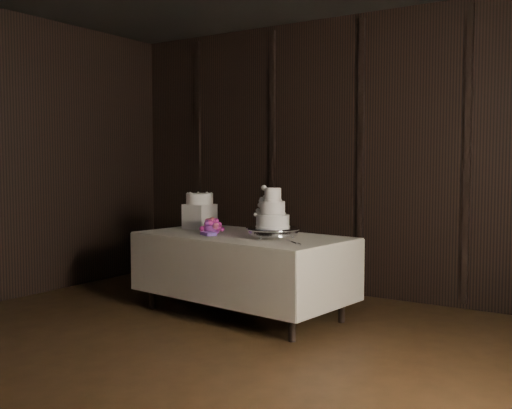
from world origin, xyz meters
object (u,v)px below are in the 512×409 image
(display_table, at_px, (243,271))
(box_pedestal, at_px, (200,216))
(bouquet, at_px, (212,227))
(wedding_cake, at_px, (269,212))
(cake_stand, at_px, (273,233))
(small_cake, at_px, (200,199))

(display_table, height_order, box_pedestal, box_pedestal)
(bouquet, bearing_deg, wedding_cake, 2.12)
(cake_stand, distance_m, wedding_cake, 0.19)
(small_cake, bearing_deg, bouquet, -36.82)
(display_table, distance_m, cake_stand, 0.53)
(box_pedestal, distance_m, small_cake, 0.18)
(wedding_cake, xyz_separation_m, small_cake, (-1.00, 0.25, 0.07))
(bouquet, height_order, box_pedestal, box_pedestal)
(cake_stand, xyz_separation_m, box_pedestal, (-1.02, 0.24, 0.08))
(cake_stand, bearing_deg, wedding_cake, -150.26)
(display_table, bearing_deg, wedding_cake, -2.45)
(wedding_cake, relative_size, box_pedestal, 1.38)
(small_cake, bearing_deg, wedding_cake, -14.19)
(wedding_cake, bearing_deg, display_table, 173.80)
(display_table, height_order, small_cake, small_cake)
(display_table, relative_size, wedding_cake, 5.86)
(display_table, relative_size, small_cake, 7.66)
(display_table, distance_m, bouquet, 0.51)
(wedding_cake, xyz_separation_m, box_pedestal, (-1.00, 0.25, -0.11))
(display_table, relative_size, bouquet, 5.54)
(display_table, relative_size, cake_stand, 4.33)
(display_table, bearing_deg, bouquet, -159.68)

